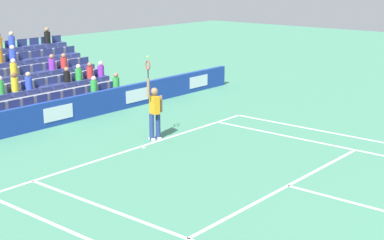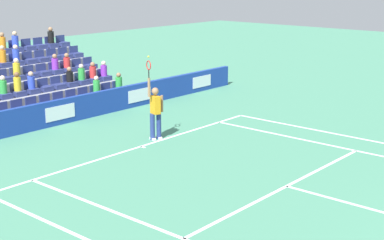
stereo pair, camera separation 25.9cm
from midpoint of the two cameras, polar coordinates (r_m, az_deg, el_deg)
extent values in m
cube|color=white|center=(18.99, -5.45, -2.60)|extent=(10.97, 0.10, 0.01)
cube|color=white|center=(15.76, 8.87, -6.33)|extent=(8.23, 0.10, 0.01)
cube|color=white|center=(19.06, 16.48, -3.08)|extent=(0.10, 11.89, 0.01)
cube|color=white|center=(18.92, -5.24, -2.66)|extent=(0.10, 0.20, 0.01)
cube|color=#193899|center=(22.02, -13.38, 0.71)|extent=(20.32, 0.20, 0.94)
cube|color=white|center=(27.46, 0.40, 3.78)|extent=(1.30, 0.01, 0.52)
cube|color=white|center=(24.52, -5.65, 2.41)|extent=(1.30, 0.01, 0.52)
cube|color=white|center=(21.94, -13.21, 0.66)|extent=(1.30, 0.01, 0.52)
cylinder|color=navy|center=(19.68, -3.70, -0.60)|extent=(0.16, 0.16, 0.90)
cylinder|color=navy|center=(19.57, -4.33, -0.70)|extent=(0.16, 0.16, 0.90)
cube|color=white|center=(19.79, -3.69, -1.75)|extent=(0.20, 0.28, 0.08)
cube|color=white|center=(19.68, -4.30, -1.85)|extent=(0.20, 0.28, 0.08)
cube|color=orange|center=(19.44, -4.05, 1.48)|extent=(0.32, 0.41, 0.60)
sphere|color=#9E7251|center=(19.34, -4.08, 2.81)|extent=(0.24, 0.24, 0.24)
cylinder|color=#9E7251|center=(19.22, -4.67, 3.18)|extent=(0.09, 0.09, 0.62)
cylinder|color=#9E7251|center=(19.49, -3.41, 1.59)|extent=(0.09, 0.09, 0.56)
cylinder|color=black|center=(19.13, -4.69, 4.50)|extent=(0.04, 0.04, 0.28)
torus|color=red|center=(19.09, -4.71, 5.33)|extent=(0.13, 0.30, 0.31)
sphere|color=#D1E533|center=(19.05, -4.73, 6.16)|extent=(0.07, 0.07, 0.07)
cube|color=gray|center=(22.93, -14.97, 0.48)|extent=(8.68, 0.95, 0.42)
cube|color=navy|center=(25.33, -7.59, 2.86)|extent=(0.48, 0.44, 0.20)
cube|color=navy|center=(25.43, -7.92, 3.47)|extent=(0.48, 0.04, 0.30)
cube|color=navy|center=(24.92, -8.64, 2.64)|extent=(0.48, 0.44, 0.20)
cube|color=navy|center=(25.02, -8.97, 3.25)|extent=(0.48, 0.04, 0.30)
cube|color=navy|center=(24.53, -9.72, 2.40)|extent=(0.48, 0.44, 0.20)
cube|color=navy|center=(24.63, -10.05, 3.03)|extent=(0.48, 0.04, 0.30)
cube|color=navy|center=(24.14, -10.83, 2.16)|extent=(0.48, 0.44, 0.20)
cube|color=navy|center=(24.24, -11.16, 2.80)|extent=(0.48, 0.04, 0.30)
cube|color=navy|center=(23.76, -11.98, 1.91)|extent=(0.48, 0.44, 0.20)
cube|color=navy|center=(23.87, -12.31, 2.56)|extent=(0.48, 0.04, 0.30)
cube|color=navy|center=(23.40, -13.17, 1.65)|extent=(0.48, 0.44, 0.20)
cube|color=navy|center=(23.50, -13.50, 2.31)|extent=(0.48, 0.04, 0.30)
cube|color=navy|center=(23.04, -14.39, 1.38)|extent=(0.48, 0.44, 0.20)
cube|color=navy|center=(23.15, -14.72, 2.05)|extent=(0.48, 0.04, 0.30)
cube|color=navy|center=(22.69, -15.65, 1.10)|extent=(0.48, 0.44, 0.20)
cube|color=navy|center=(22.80, -15.98, 1.78)|extent=(0.48, 0.04, 0.30)
cube|color=navy|center=(22.36, -16.95, 0.81)|extent=(0.48, 0.44, 0.20)
cube|color=navy|center=(22.47, -17.28, 1.50)|extent=(0.48, 0.04, 0.30)
cube|color=navy|center=(22.04, -18.29, 0.51)|extent=(0.48, 0.44, 0.20)
cube|color=gray|center=(23.65, -16.34, 1.33)|extent=(8.68, 0.95, 0.84)
cube|color=navy|center=(25.95, -9.05, 4.03)|extent=(0.48, 0.44, 0.20)
cube|color=navy|center=(26.05, -9.37, 4.62)|extent=(0.48, 0.04, 0.30)
cube|color=navy|center=(25.55, -10.10, 3.83)|extent=(0.48, 0.44, 0.20)
cube|color=navy|center=(25.66, -10.41, 4.42)|extent=(0.48, 0.04, 0.30)
cube|color=navy|center=(25.16, -11.17, 3.61)|extent=(0.48, 0.44, 0.20)
cube|color=navy|center=(25.27, -11.49, 4.22)|extent=(0.48, 0.04, 0.30)
cube|color=navy|center=(24.79, -12.28, 3.39)|extent=(0.48, 0.44, 0.20)
cube|color=navy|center=(24.90, -12.60, 4.01)|extent=(0.48, 0.04, 0.30)
cube|color=navy|center=(24.42, -13.43, 3.17)|extent=(0.48, 0.44, 0.20)
cube|color=navy|center=(24.53, -13.74, 3.79)|extent=(0.48, 0.04, 0.30)
cube|color=navy|center=(24.06, -14.60, 2.93)|extent=(0.48, 0.44, 0.20)
cube|color=navy|center=(24.18, -14.92, 3.57)|extent=(0.48, 0.04, 0.30)
cube|color=navy|center=(23.72, -15.81, 2.69)|extent=(0.48, 0.44, 0.20)
cube|color=navy|center=(23.83, -16.13, 3.33)|extent=(0.48, 0.04, 0.30)
cube|color=navy|center=(23.38, -17.06, 2.43)|extent=(0.48, 0.44, 0.20)
cube|color=navy|center=(23.50, -17.37, 3.09)|extent=(0.48, 0.04, 0.30)
cube|color=navy|center=(23.06, -18.34, 2.17)|extent=(0.48, 0.44, 0.20)
cube|color=gray|center=(24.39, -17.63, 2.12)|extent=(8.68, 0.95, 1.26)
cube|color=navy|center=(26.59, -10.45, 5.14)|extent=(0.48, 0.44, 0.20)
cube|color=navy|center=(26.71, -10.75, 5.71)|extent=(0.48, 0.04, 0.30)
cube|color=navy|center=(26.21, -11.49, 4.95)|extent=(0.48, 0.44, 0.20)
cube|color=navy|center=(26.32, -11.79, 5.53)|extent=(0.48, 0.04, 0.30)
cube|color=navy|center=(25.83, -12.56, 4.76)|extent=(0.48, 0.44, 0.20)
cube|color=navy|center=(25.95, -12.86, 5.35)|extent=(0.48, 0.04, 0.30)
cube|color=navy|center=(25.46, -13.66, 4.56)|extent=(0.48, 0.44, 0.20)
cube|color=navy|center=(25.58, -13.96, 5.16)|extent=(0.48, 0.04, 0.30)
cube|color=navy|center=(25.10, -14.79, 4.36)|extent=(0.48, 0.44, 0.20)
cube|color=navy|center=(25.22, -15.10, 4.96)|extent=(0.48, 0.04, 0.30)
cube|color=navy|center=(24.76, -15.96, 4.14)|extent=(0.48, 0.44, 0.20)
cube|color=navy|center=(24.88, -16.26, 4.76)|extent=(0.48, 0.04, 0.30)
cube|color=navy|center=(24.42, -17.15, 3.92)|extent=(0.48, 0.44, 0.20)
cube|color=navy|center=(24.54, -17.45, 4.54)|extent=(0.48, 0.04, 0.30)
cube|color=navy|center=(24.09, -18.38, 3.69)|extent=(0.48, 0.44, 0.20)
cube|color=navy|center=(27.26, -11.78, 6.19)|extent=(0.48, 0.44, 0.20)
cube|color=navy|center=(27.38, -12.07, 6.74)|extent=(0.48, 0.04, 0.30)
cube|color=navy|center=(26.88, -12.81, 6.03)|extent=(0.48, 0.44, 0.20)
cube|color=navy|center=(27.01, -13.11, 6.58)|extent=(0.48, 0.04, 0.30)
cube|color=navy|center=(26.52, -13.88, 5.85)|extent=(0.48, 0.44, 0.20)
cube|color=navy|center=(26.64, -14.17, 6.42)|extent=(0.48, 0.04, 0.30)
cube|color=navy|center=(26.16, -14.97, 5.67)|extent=(0.48, 0.44, 0.20)
cube|color=navy|center=(26.28, -15.26, 6.24)|extent=(0.48, 0.04, 0.30)
cube|color=navy|center=(25.81, -16.09, 5.48)|extent=(0.48, 0.44, 0.20)
cube|color=navy|center=(25.94, -16.38, 6.06)|extent=(0.48, 0.04, 0.30)
cube|color=navy|center=(25.47, -17.24, 5.29)|extent=(0.48, 0.44, 0.20)
cube|color=navy|center=(25.60, -17.53, 5.88)|extent=(0.48, 0.04, 0.30)
cube|color=navy|center=(25.14, -18.42, 5.08)|extent=(0.48, 0.44, 0.20)
cube|color=navy|center=(27.95, -13.05, 7.19)|extent=(0.48, 0.44, 0.20)
cube|color=navy|center=(28.08, -13.33, 7.72)|extent=(0.48, 0.04, 0.30)
cube|color=navy|center=(27.58, -14.08, 7.04)|extent=(0.48, 0.44, 0.20)
cube|color=navy|center=(27.71, -14.36, 7.58)|extent=(0.48, 0.04, 0.30)
cube|color=navy|center=(27.23, -15.13, 6.88)|extent=(0.48, 0.44, 0.20)
cube|color=navy|center=(27.36, -15.41, 7.42)|extent=(0.48, 0.04, 0.30)
cube|color=navy|center=(26.88, -16.21, 6.71)|extent=(0.48, 0.44, 0.20)
cube|color=navy|center=(27.01, -16.49, 7.27)|extent=(0.48, 0.04, 0.30)
cube|color=navy|center=(26.54, -17.32, 6.54)|extent=(0.48, 0.44, 0.20)
cube|color=navy|center=(26.67, -17.60, 7.10)|extent=(0.48, 0.04, 0.30)
cube|color=navy|center=(26.21, -18.46, 6.36)|extent=(0.48, 0.44, 0.20)
cylinder|color=black|center=(27.58, -14.19, 7.80)|extent=(0.28, 0.28, 0.53)
sphere|color=#9E7251|center=(27.54, -14.24, 8.55)|extent=(0.20, 0.20, 0.20)
cylinder|color=red|center=(25.53, -10.20, 4.59)|extent=(0.28, 0.28, 0.48)
sphere|color=#9E7251|center=(25.48, -10.24, 5.34)|extent=(0.20, 0.20, 0.20)
cylinder|color=blue|center=(25.47, -17.36, 6.03)|extent=(0.28, 0.28, 0.46)
sphere|color=beige|center=(25.42, -17.41, 6.76)|extent=(0.20, 0.20, 0.20)
cylinder|color=yellow|center=(24.40, -17.28, 4.72)|extent=(0.28, 0.28, 0.48)
sphere|color=beige|center=(24.35, -17.34, 5.51)|extent=(0.20, 0.20, 0.20)
cylinder|color=yellow|center=(23.35, -17.19, 3.32)|extent=(0.28, 0.28, 0.53)
sphere|color=brown|center=(23.29, -17.26, 4.20)|extent=(0.20, 0.20, 0.20)
cylinder|color=green|center=(25.30, -7.70, 3.61)|extent=(0.28, 0.28, 0.46)
sphere|color=#9E7251|center=(25.24, -7.72, 4.35)|extent=(0.20, 0.20, 0.20)
cylinder|color=green|center=(24.50, -9.83, 3.21)|extent=(0.28, 0.28, 0.49)
sphere|color=beige|center=(24.43, -9.87, 4.01)|extent=(0.20, 0.20, 0.20)
cylinder|color=red|center=(25.82, -12.67, 5.46)|extent=(0.28, 0.28, 0.42)
sphere|color=#9E7251|center=(25.77, -12.70, 6.14)|extent=(0.20, 0.20, 0.20)
cylinder|color=green|center=(25.14, -11.28, 4.38)|extent=(0.28, 0.28, 0.47)
sphere|color=beige|center=(25.09, -11.32, 5.13)|extent=(0.20, 0.20, 0.20)
cylinder|color=black|center=(24.77, -12.39, 4.12)|extent=(0.28, 0.28, 0.42)
sphere|color=#9E7251|center=(24.72, -12.43, 4.83)|extent=(0.20, 0.20, 0.20)
cylinder|color=purple|center=(25.93, -9.16, 4.75)|extent=(0.28, 0.28, 0.46)
sphere|color=beige|center=(25.88, -9.19, 5.47)|extent=(0.20, 0.20, 0.20)
cylinder|color=purple|center=(25.45, -13.77, 5.30)|extent=(0.28, 0.28, 0.45)
sphere|color=#9E7251|center=(25.40, -13.82, 6.03)|extent=(0.20, 0.20, 0.20)
cylinder|color=blue|center=(26.54, -17.44, 7.28)|extent=(0.28, 0.28, 0.49)
sphere|color=#D3A884|center=(26.50, -17.49, 8.02)|extent=(0.20, 0.20, 0.20)
cylinder|color=green|center=(23.03, -18.47, 3.02)|extent=(0.28, 0.28, 0.48)
sphere|color=beige|center=(22.97, -18.54, 3.85)|extent=(0.20, 0.20, 0.20)
cylinder|color=blue|center=(23.69, -15.94, 3.50)|extent=(0.28, 0.28, 0.47)
sphere|color=#D3A884|center=(23.64, -15.99, 4.30)|extent=(0.20, 0.20, 0.20)
camera|label=1|loc=(0.13, -90.42, -0.11)|focal=54.73mm
camera|label=2|loc=(0.13, 89.58, 0.11)|focal=54.73mm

